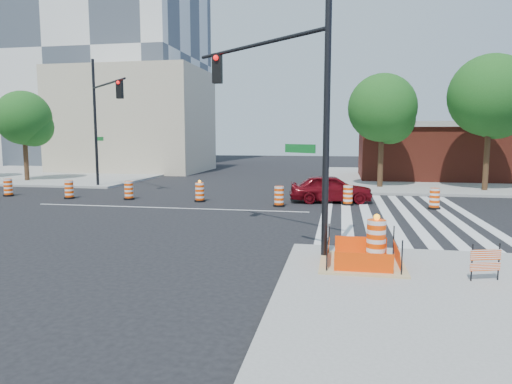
# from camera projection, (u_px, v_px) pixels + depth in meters

# --- Properties ---
(ground) EXTENTS (120.00, 120.00, 0.00)m
(ground) POSITION_uv_depth(u_px,v_px,m) (167.00, 208.00, 22.56)
(ground) COLOR black
(ground) RESTS_ON ground
(sidewalk_ne) EXTENTS (22.00, 22.00, 0.15)m
(sidewalk_ne) POSITION_uv_depth(u_px,v_px,m) (461.00, 179.00, 36.86)
(sidewalk_ne) COLOR gray
(sidewalk_ne) RESTS_ON ground
(sidewalk_nw) EXTENTS (22.00, 22.00, 0.15)m
(sidewalk_nw) POSITION_uv_depth(u_px,v_px,m) (59.00, 172.00, 43.38)
(sidewalk_nw) COLOR gray
(sidewalk_nw) RESTS_ON ground
(crosswalk_east) EXTENTS (6.75, 13.50, 0.01)m
(crosswalk_east) POSITION_uv_depth(u_px,v_px,m) (397.00, 215.00, 20.58)
(crosswalk_east) COLOR silver
(crosswalk_east) RESTS_ON ground
(lane_centerline) EXTENTS (14.00, 0.12, 0.01)m
(lane_centerline) POSITION_uv_depth(u_px,v_px,m) (167.00, 208.00, 22.56)
(lane_centerline) COLOR silver
(lane_centerline) RESTS_ON ground
(excavation_pit) EXTENTS (2.20, 2.20, 0.90)m
(excavation_pit) POSITION_uv_depth(u_px,v_px,m) (362.00, 262.00, 12.12)
(excavation_pit) COLOR tan
(excavation_pit) RESTS_ON ground
(brick_storefront) EXTENTS (16.50, 8.50, 4.60)m
(brick_storefront) POSITION_uv_depth(u_px,v_px,m) (462.00, 151.00, 36.58)
(brick_storefront) COLOR maroon
(brick_storefront) RESTS_ON ground
(beige_midrise) EXTENTS (14.00, 10.00, 10.00)m
(beige_midrise) POSITION_uv_depth(u_px,v_px,m) (134.00, 121.00, 45.59)
(beige_midrise) COLOR #BDAF90
(beige_midrise) RESTS_ON ground
(red_coupe) EXTENTS (4.59, 2.36, 1.50)m
(red_coupe) POSITION_uv_depth(u_px,v_px,m) (331.00, 188.00, 24.41)
(red_coupe) COLOR #61080F
(red_coupe) RESTS_ON ground
(signal_pole_se) EXTENTS (4.80, 4.00, 8.08)m
(signal_pole_se) POSITION_uv_depth(u_px,v_px,m) (284.00, 89.00, 13.63)
(signal_pole_se) COLOR black
(signal_pole_se) RESTS_ON ground
(signal_pole_nw) EXTENTS (4.65, 4.67, 8.53)m
(signal_pole_nw) POSITION_uv_depth(u_px,v_px,m) (102.00, 110.00, 29.57)
(signal_pole_nw) COLOR black
(signal_pole_nw) RESTS_ON ground
(pit_drum) EXTENTS (0.65, 0.65, 1.27)m
(pit_drum) POSITION_uv_depth(u_px,v_px,m) (376.00, 241.00, 12.57)
(pit_drum) COLOR black
(pit_drum) RESTS_ON ground
(barricade) EXTENTS (0.73, 0.26, 0.89)m
(barricade) POSITION_uv_depth(u_px,v_px,m) (486.00, 260.00, 10.72)
(barricade) COLOR #FF4705
(barricade) RESTS_ON ground
(tree_north_b) EXTENTS (4.08, 4.08, 6.93)m
(tree_north_b) POSITION_uv_depth(u_px,v_px,m) (25.00, 121.00, 34.58)
(tree_north_b) COLOR #382314
(tree_north_b) RESTS_ON ground
(tree_north_c) EXTENTS (4.48, 4.48, 7.62)m
(tree_north_c) POSITION_uv_depth(u_px,v_px,m) (383.00, 112.00, 30.09)
(tree_north_c) COLOR #382314
(tree_north_c) RESTS_ON ground
(tree_north_d) EXTENTS (5.02, 5.02, 8.53)m
(tree_north_d) POSITION_uv_depth(u_px,v_px,m) (491.00, 100.00, 28.09)
(tree_north_d) COLOR #382314
(tree_north_d) RESTS_ON ground
(median_drum_0) EXTENTS (0.60, 0.60, 1.02)m
(median_drum_0) POSITION_uv_depth(u_px,v_px,m) (8.00, 188.00, 26.92)
(median_drum_0) COLOR black
(median_drum_0) RESTS_ON ground
(median_drum_1) EXTENTS (0.60, 0.60, 1.02)m
(median_drum_1) POSITION_uv_depth(u_px,v_px,m) (69.00, 190.00, 25.87)
(median_drum_1) COLOR black
(median_drum_1) RESTS_ON ground
(median_drum_2) EXTENTS (0.60, 0.60, 1.02)m
(median_drum_2) POSITION_uv_depth(u_px,v_px,m) (129.00, 191.00, 25.48)
(median_drum_2) COLOR black
(median_drum_2) RESTS_ON ground
(median_drum_3) EXTENTS (0.60, 0.60, 1.18)m
(median_drum_3) POSITION_uv_depth(u_px,v_px,m) (200.00, 193.00, 24.66)
(median_drum_3) COLOR black
(median_drum_3) RESTS_ON ground
(median_drum_4) EXTENTS (0.60, 0.60, 1.02)m
(median_drum_4) POSITION_uv_depth(u_px,v_px,m) (279.00, 197.00, 22.99)
(median_drum_4) COLOR black
(median_drum_4) RESTS_ON ground
(median_drum_5) EXTENTS (0.60, 0.60, 1.02)m
(median_drum_5) POSITION_uv_depth(u_px,v_px,m) (348.00, 196.00, 23.43)
(median_drum_5) COLOR black
(median_drum_5) RESTS_ON ground
(median_drum_6) EXTENTS (0.60, 0.60, 1.02)m
(median_drum_6) POSITION_uv_depth(u_px,v_px,m) (434.00, 199.00, 22.16)
(median_drum_6) COLOR black
(median_drum_6) RESTS_ON ground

